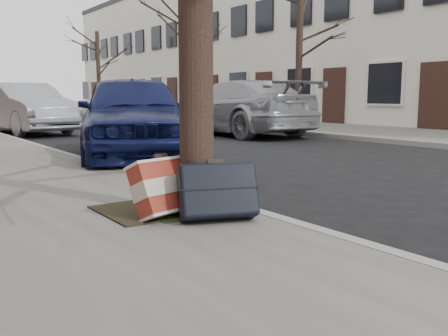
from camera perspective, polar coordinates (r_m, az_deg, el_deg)
ground at (r=4.87m, az=20.39°, el=-5.50°), size 120.00×120.00×0.00m
far_sidewalk at (r=21.22m, az=-1.32°, el=5.45°), size 4.00×70.00×0.12m
house_far at (r=25.41m, az=7.76°, el=13.84°), size 6.70×40.00×7.20m
dirt_patch at (r=4.43m, az=-8.32°, el=-4.70°), size 0.85×0.85×0.02m
suitcase_red at (r=4.16m, az=-6.34°, el=-2.17°), size 0.70×0.49×0.49m
suitcase_navy at (r=3.98m, az=-0.74°, el=-2.60°), size 0.71×0.56×0.49m
car_near_front at (r=8.89m, az=-10.46°, el=5.84°), size 3.17×4.78×1.51m
car_near_mid at (r=15.91m, az=-21.89°, el=6.36°), size 2.26×4.70×1.49m
car_far_front at (r=14.28m, az=1.51°, el=6.88°), size 2.19×5.28×1.53m
car_far_back at (r=21.55m, az=-11.53°, el=6.99°), size 1.69×4.05×1.37m
tree_far_a at (r=16.30m, az=8.61°, el=14.02°), size 0.22×0.22×5.29m
tree_far_b at (r=21.85m, az=-4.30°, el=12.10°), size 0.23×0.23×4.91m
tree_far_c at (r=31.14m, az=-14.16°, el=10.58°), size 0.24×0.24×4.73m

